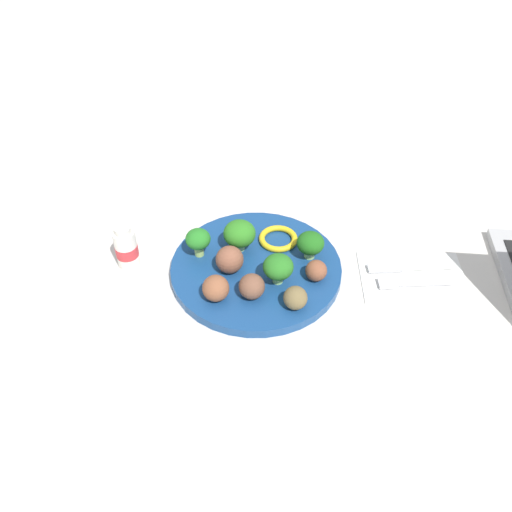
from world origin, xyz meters
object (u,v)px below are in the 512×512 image
object	(u,v)px
fork	(411,283)
meatball_near_rim	(249,286)
meatball_mid_left	(216,288)
meatball_mid_right	(295,298)
broccoli_floret_near_rim	(198,240)
broccoli_floret_far_rim	(310,244)
plate	(256,269)
pepper_ring_front_left	(278,239)
meatball_front_left	(230,260)
meatball_back_right	(316,271)
broccoli_floret_back_right	(278,267)
napkin	(413,277)
broccoli_floret_mid_left	(240,234)
knife	(407,267)
yogurt_bottle	(126,248)

from	to	relation	value
fork	meatball_near_rim	bearing A→B (deg)	13.32
meatball_mid_left	meatball_mid_right	bearing A→B (deg)	176.97
broccoli_floret_near_rim	broccoli_floret_far_rim	distance (m)	0.18
plate	pepper_ring_front_left	distance (m)	0.07
meatball_front_left	pepper_ring_front_left	xyz separation A→B (m)	(-0.07, -0.08, -0.02)
plate	fork	bearing A→B (deg)	178.00
meatball_mid_right	meatball_back_right	bearing A→B (deg)	-115.76
broccoli_floret_back_right	meatball_near_rim	size ratio (longest dim) A/B	1.27
broccoli_floret_far_rim	napkin	distance (m)	0.18
broccoli_floret_far_rim	pepper_ring_front_left	world-z (taller)	broccoli_floret_far_rim
broccoli_floret_far_rim	meatball_mid_right	size ratio (longest dim) A/B	1.32
meatball_back_right	pepper_ring_front_left	bearing A→B (deg)	-52.89
meatball_near_rim	broccoli_floret_mid_left	bearing A→B (deg)	-75.89
meatball_mid_left	napkin	distance (m)	0.32
broccoli_floret_mid_left	knife	world-z (taller)	broccoli_floret_mid_left
broccoli_floret_back_right	pepper_ring_front_left	xyz separation A→B (m)	(0.01, -0.10, -0.03)
plate	meatball_mid_left	xyz separation A→B (m)	(0.05, 0.08, 0.03)
meatball_mid_right	broccoli_floret_far_rim	bearing A→B (deg)	-99.76
knife	yogurt_bottle	bearing A→B (deg)	3.32
pepper_ring_front_left	napkin	distance (m)	0.23
broccoli_floret_back_right	meatball_front_left	bearing A→B (deg)	-13.91
meatball_mid_left	napkin	world-z (taller)	meatball_mid_left
broccoli_floret_far_rim	meatball_near_rim	bearing A→B (deg)	47.06
meatball_back_right	napkin	bearing A→B (deg)	-168.57
meatball_back_right	pepper_ring_front_left	xyz separation A→B (m)	(0.06, -0.09, -0.01)
yogurt_bottle	broccoli_floret_far_rim	bearing A→B (deg)	-174.69
broccoli_floret_near_rim	knife	size ratio (longest dim) A/B	0.35
meatball_mid_right	napkin	world-z (taller)	meatball_mid_right
fork	meatball_back_right	bearing A→B (deg)	4.97
pepper_ring_front_left	fork	distance (m)	0.23
broccoli_floret_mid_left	yogurt_bottle	bearing A→B (deg)	11.32
meatball_near_rim	meatball_mid_left	xyz separation A→B (m)	(0.05, 0.01, 0.00)
meatball_near_rim	fork	xyz separation A→B (m)	(-0.25, -0.06, -0.03)
broccoli_floret_far_rim	meatball_near_rim	size ratio (longest dim) A/B	1.20
meatball_front_left	meatball_back_right	xyz separation A→B (m)	(-0.14, 0.01, -0.01)
plate	broccoli_floret_back_right	size ratio (longest dim) A/B	5.45
plate	broccoli_floret_mid_left	world-z (taller)	broccoli_floret_mid_left
broccoli_floret_back_right	meatball_near_rim	distance (m)	0.06
broccoli_floret_back_right	knife	bearing A→B (deg)	-163.66
broccoli_floret_mid_left	meatball_back_right	world-z (taller)	broccoli_floret_mid_left
meatball_mid_right	broccoli_floret_near_rim	bearing A→B (deg)	-31.79
plate	meatball_back_right	xyz separation A→B (m)	(-0.10, 0.02, 0.03)
napkin	yogurt_bottle	world-z (taller)	yogurt_bottle
broccoli_floret_near_rim	yogurt_bottle	distance (m)	0.12
meatball_front_left	meatball_mid_right	world-z (taller)	meatball_front_left
napkin	yogurt_bottle	size ratio (longest dim) A/B	2.16
broccoli_floret_far_rim	fork	bearing A→B (deg)	167.28
knife	yogurt_bottle	size ratio (longest dim) A/B	1.85
meatball_front_left	napkin	xyz separation A→B (m)	(-0.30, -0.03, -0.04)
meatball_front_left	yogurt_bottle	xyz separation A→B (m)	(0.17, -0.02, -0.00)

